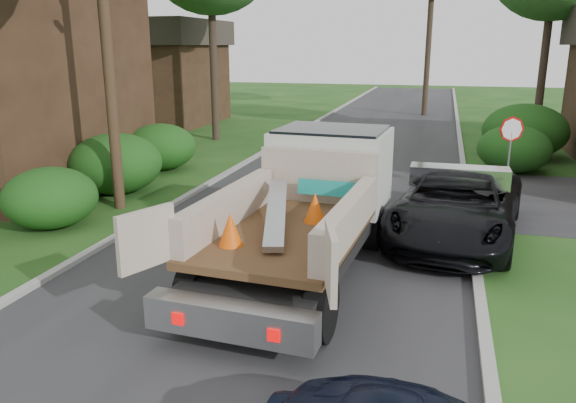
{
  "coord_description": "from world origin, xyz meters",
  "views": [
    {
      "loc": [
        3.22,
        -8.58,
        4.46
      ],
      "look_at": [
        0.11,
        2.73,
        1.2
      ],
      "focal_mm": 35.0,
      "sensor_mm": 36.0,
      "label": 1
    }
  ],
  "objects_px": {
    "stop_sign": "(511,140)",
    "utility_pole": "(105,18)",
    "black_pickup": "(457,205)",
    "house_left_far": "(152,71)",
    "flatbed_truck": "(315,193)"
  },
  "relations": [
    {
      "from": "flatbed_truck",
      "to": "black_pickup",
      "type": "xyz_separation_m",
      "value": [
        2.97,
        2.18,
        -0.63
      ]
    },
    {
      "from": "stop_sign",
      "to": "black_pickup",
      "type": "height_order",
      "value": "stop_sign"
    },
    {
      "from": "house_left_far",
      "to": "flatbed_truck",
      "type": "xyz_separation_m",
      "value": [
        14.23,
        -19.35,
        -1.6
      ]
    },
    {
      "from": "utility_pole",
      "to": "stop_sign",
      "type": "bearing_deg",
      "value": 20.62
    },
    {
      "from": "utility_pole",
      "to": "house_left_far",
      "type": "relative_size",
      "value": 1.32
    },
    {
      "from": "utility_pole",
      "to": "flatbed_truck",
      "type": "relative_size",
      "value": 1.39
    },
    {
      "from": "stop_sign",
      "to": "black_pickup",
      "type": "distance_m",
      "value": 4.53
    },
    {
      "from": "house_left_far",
      "to": "flatbed_truck",
      "type": "relative_size",
      "value": 1.05
    },
    {
      "from": "house_left_far",
      "to": "black_pickup",
      "type": "height_order",
      "value": "house_left_far"
    },
    {
      "from": "stop_sign",
      "to": "house_left_far",
      "type": "height_order",
      "value": "house_left_far"
    },
    {
      "from": "utility_pole",
      "to": "house_left_far",
      "type": "bearing_deg",
      "value": 115.23
    },
    {
      "from": "house_left_far",
      "to": "stop_sign",
      "type": "bearing_deg",
      "value": -34.81
    },
    {
      "from": "stop_sign",
      "to": "flatbed_truck",
      "type": "height_order",
      "value": "flatbed_truck"
    },
    {
      "from": "flatbed_truck",
      "to": "black_pickup",
      "type": "bearing_deg",
      "value": 39.82
    },
    {
      "from": "stop_sign",
      "to": "utility_pole",
      "type": "bearing_deg",
      "value": -159.38
    }
  ]
}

